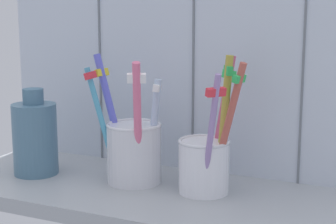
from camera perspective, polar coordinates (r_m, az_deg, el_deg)
name	(u,v)px	position (r cm, az deg, el deg)	size (l,w,h in cm)	color
counter_slab	(162,198)	(74.90, -0.64, -8.94)	(64.00, 22.00, 2.00)	#9EA3A8
tile_wall_back	(196,34)	(81.59, 2.96, 8.13)	(64.00, 2.20, 45.00)	silver
toothbrush_cup_left	(133,148)	(77.04, -3.63, -3.77)	(11.44, 10.18, 17.91)	silver
toothbrush_cup_right	(208,157)	(72.81, 4.14, -4.68)	(9.55, 10.13, 18.39)	white
ceramic_vase	(35,137)	(83.04, -13.68, -2.57)	(6.52, 6.52, 12.75)	slate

